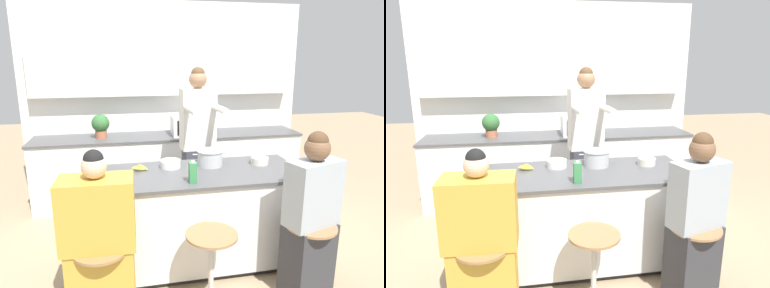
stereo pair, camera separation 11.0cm
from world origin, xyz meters
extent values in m
plane|color=tan|center=(0.00, 0.00, 0.00)|extent=(16.00, 16.00, 0.00)
cube|color=silver|center=(0.00, 1.93, 1.35)|extent=(3.91, 0.06, 2.70)
cube|color=silver|center=(0.00, 1.82, 1.83)|extent=(3.59, 0.16, 0.75)
cube|color=silver|center=(0.00, 1.59, 0.45)|extent=(3.59, 0.59, 0.90)
cube|color=#4C4C4F|center=(0.00, 1.59, 0.91)|extent=(3.62, 0.62, 0.03)
cube|color=black|center=(0.00, 0.00, 0.03)|extent=(1.93, 0.68, 0.06)
cube|color=silver|center=(0.00, 0.00, 0.48)|extent=(2.01, 0.76, 0.84)
cube|color=#4C4C4F|center=(0.00, 0.00, 0.91)|extent=(2.05, 0.80, 0.03)
cylinder|color=#B7BABC|center=(-0.82, -0.70, 0.33)|extent=(0.04, 0.04, 0.62)
cylinder|color=#997047|center=(-0.82, -0.70, 0.65)|extent=(0.40, 0.40, 0.02)
cylinder|color=#B7BABC|center=(0.00, -0.67, 0.33)|extent=(0.04, 0.04, 0.62)
cylinder|color=#997047|center=(0.00, -0.67, 0.65)|extent=(0.40, 0.40, 0.02)
cylinder|color=#B7BABC|center=(0.82, -0.69, 0.33)|extent=(0.04, 0.04, 0.62)
cylinder|color=#997047|center=(0.82, -0.69, 0.65)|extent=(0.40, 0.40, 0.02)
cube|color=#383842|center=(0.20, 0.73, 0.48)|extent=(0.33, 0.24, 0.95)
cube|color=silver|center=(0.20, 0.73, 1.29)|extent=(0.39, 0.24, 0.68)
cylinder|color=silver|center=(0.06, 0.42, 1.44)|extent=(0.09, 0.38, 0.07)
cylinder|color=silver|center=(0.37, 0.44, 1.44)|extent=(0.09, 0.38, 0.07)
sphere|color=#936B4C|center=(0.20, 0.73, 1.73)|extent=(0.21, 0.21, 0.20)
sphere|color=#513823|center=(0.20, 0.73, 1.79)|extent=(0.16, 0.16, 0.15)
cube|color=gold|center=(-0.83, -0.67, 0.33)|extent=(0.48, 0.28, 0.66)
cube|color=gold|center=(-0.83, -0.67, 0.91)|extent=(0.53, 0.31, 0.51)
sphere|color=#DBB293|center=(-0.83, -0.67, 1.26)|extent=(0.18, 0.18, 0.17)
sphere|color=black|center=(-0.83, -0.67, 1.30)|extent=(0.14, 0.14, 0.14)
cube|color=#333338|center=(0.82, -0.67, 0.33)|extent=(0.45, 0.37, 0.66)
cube|color=#9EA8B2|center=(0.82, -0.67, 0.93)|extent=(0.48, 0.34, 0.53)
sphere|color=brown|center=(0.82, -0.67, 1.29)|extent=(0.25, 0.25, 0.20)
sphere|color=#513823|center=(0.82, -0.67, 1.35)|extent=(0.20, 0.20, 0.16)
cylinder|color=#B7BABC|center=(0.20, 0.17, 1.00)|extent=(0.25, 0.25, 0.15)
cylinder|color=#B7BABC|center=(0.20, 0.17, 1.08)|extent=(0.26, 0.26, 0.01)
cylinder|color=#B7BABC|center=(0.05, 0.17, 1.05)|extent=(0.05, 0.01, 0.01)
cylinder|color=#B7BABC|center=(0.35, 0.17, 1.05)|extent=(0.05, 0.01, 0.01)
cylinder|color=silver|center=(0.70, 0.11, 0.96)|extent=(0.17, 0.17, 0.07)
cylinder|color=white|center=(-0.19, 0.18, 0.96)|extent=(0.19, 0.19, 0.07)
cylinder|color=#DB4C51|center=(-0.84, -0.08, 0.97)|extent=(0.08, 0.08, 0.08)
torus|color=#DB4C51|center=(-0.79, -0.08, 0.97)|extent=(0.04, 0.01, 0.04)
ellipsoid|color=yellow|center=(-0.49, 0.13, 0.95)|extent=(0.13, 0.05, 0.05)
ellipsoid|color=yellow|center=(-0.52, 0.16, 0.95)|extent=(0.10, 0.12, 0.05)
ellipsoid|color=yellow|center=(-0.46, 0.16, 0.95)|extent=(0.11, 0.11, 0.05)
cube|color=#38844C|center=(-0.06, -0.26, 1.02)|extent=(0.06, 0.06, 0.18)
cylinder|color=white|center=(-0.06, -0.26, 1.11)|extent=(0.03, 0.03, 0.02)
cube|color=white|center=(0.26, 1.55, 1.06)|extent=(0.47, 0.34, 0.26)
cube|color=black|center=(0.22, 1.38, 1.06)|extent=(0.29, 0.01, 0.20)
cube|color=black|center=(0.43, 1.38, 1.06)|extent=(0.08, 0.01, 0.21)
cylinder|color=#A86042|center=(-0.91, 1.59, 0.98)|extent=(0.15, 0.15, 0.10)
sphere|color=#336633|center=(-0.91, 1.59, 1.13)|extent=(0.23, 0.23, 0.23)
camera|label=1|loc=(-0.62, -2.94, 1.97)|focal=32.00mm
camera|label=2|loc=(-0.51, -2.96, 1.97)|focal=32.00mm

